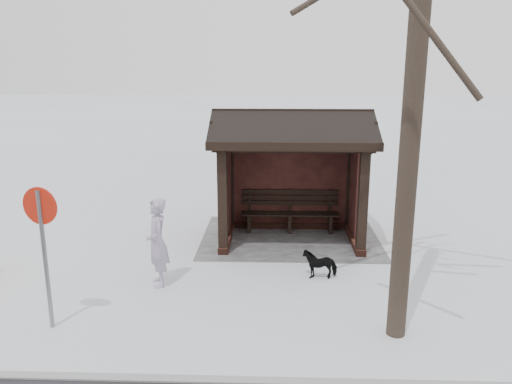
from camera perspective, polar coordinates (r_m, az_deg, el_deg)
ground at (r=11.91m, az=3.93°, el=-5.53°), size 120.00×120.00×0.00m
kerb at (r=6.98m, az=5.36°, el=-20.88°), size 120.00×0.15×0.06m
trampled_patch at (r=12.10m, az=3.90°, el=-5.18°), size 4.20×3.20×0.02m
bus_shelter at (r=11.52m, az=4.08°, el=4.93°), size 3.60×2.40×3.09m
pedestrian at (r=9.46m, az=-11.21°, el=-5.67°), size 0.60×0.72×1.68m
dog at (r=9.91m, az=7.31°, el=-8.10°), size 0.67×0.35×0.55m
road_sign at (r=8.20m, az=-23.24°, el=-3.76°), size 0.57×0.16×2.28m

